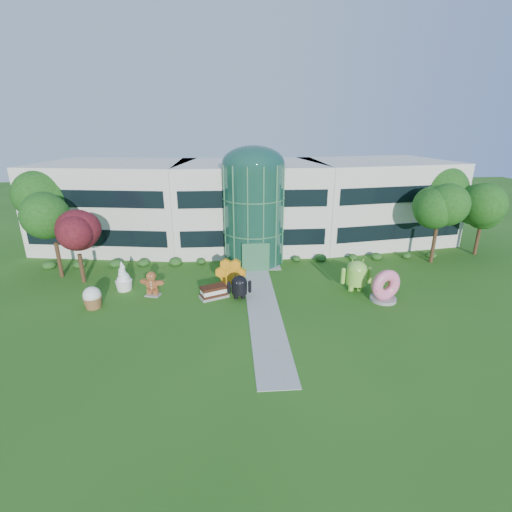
{
  "coord_description": "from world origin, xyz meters",
  "views": [
    {
      "loc": [
        -2.46,
        -23.91,
        13.39
      ],
      "look_at": [
        -0.2,
        6.0,
        2.6
      ],
      "focal_mm": 26.0,
      "sensor_mm": 36.0,
      "label": 1
    }
  ],
  "objects_px": {
    "android_green": "(357,273)",
    "android_black": "(239,285)",
    "donut": "(385,285)",
    "gingerbread": "(152,284)"
  },
  "relations": [
    {
      "from": "gingerbread",
      "to": "android_green",
      "type": "bearing_deg",
      "value": 14.71
    },
    {
      "from": "android_black",
      "to": "donut",
      "type": "bearing_deg",
      "value": -7.74
    },
    {
      "from": "android_green",
      "to": "donut",
      "type": "bearing_deg",
      "value": -49.82
    },
    {
      "from": "gingerbread",
      "to": "donut",
      "type": "bearing_deg",
      "value": 8.64
    },
    {
      "from": "android_black",
      "to": "gingerbread",
      "type": "bearing_deg",
      "value": 169.91
    },
    {
      "from": "donut",
      "to": "android_green",
      "type": "bearing_deg",
      "value": 112.51
    },
    {
      "from": "android_green",
      "to": "donut",
      "type": "height_order",
      "value": "android_green"
    },
    {
      "from": "android_green",
      "to": "donut",
      "type": "xyz_separation_m",
      "value": [
        1.62,
        -2.0,
        -0.21
      ]
    },
    {
      "from": "android_green",
      "to": "android_black",
      "type": "distance_m",
      "value": 9.88
    },
    {
      "from": "donut",
      "to": "android_black",
      "type": "bearing_deg",
      "value": 157.43
    }
  ]
}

